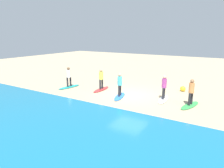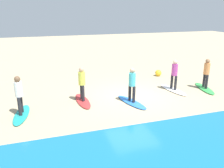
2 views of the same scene
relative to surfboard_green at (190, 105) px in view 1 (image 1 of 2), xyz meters
The scene contains 12 objects.
ground_plane 4.31m from the surfboard_green, ahead, with size 60.00×60.00×0.00m, color tan.
surfboard_green is the anchor object (origin of this frame).
surfer_green 0.99m from the surfboard_green, 90.00° to the left, with size 0.32×0.45×1.64m.
surfboard_white 1.84m from the surfboard_green, 10.44° to the right, with size 2.10×0.56×0.09m, color white.
surfer_white 2.09m from the surfboard_green, 10.44° to the right, with size 0.32×0.46×1.64m.
surfboard_blue 4.74m from the surfboard_green, ahead, with size 2.10×0.56×0.09m, color blue.
surfer_blue 4.84m from the surfboard_green, ahead, with size 0.32×0.45×1.64m.
surfboard_red 6.90m from the surfboard_green, ahead, with size 2.10×0.56×0.09m, color red.
surfer_red 6.97m from the surfboard_green, ahead, with size 0.32×0.46×1.64m.
surfboard_teal 9.67m from the surfboard_green, ahead, with size 2.10×0.56×0.09m, color teal.
surfer_teal 9.73m from the surfboard_green, ahead, with size 0.32×0.46×1.64m.
beach_ball 3.44m from the surfboard_green, 70.18° to the right, with size 0.42×0.42×0.42m, color yellow.
Camera 1 is at (-6.40, 12.95, 4.38)m, focal length 32.52 mm.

